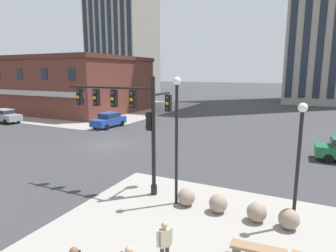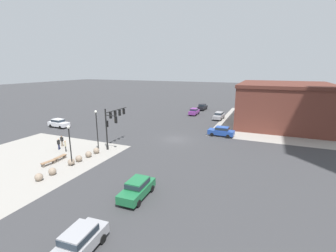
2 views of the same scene
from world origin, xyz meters
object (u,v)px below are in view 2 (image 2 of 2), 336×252
(bollard_sphere_curb_e, at_px, (52,171))
(bench_mid_block, at_px, (48,163))
(pedestrian_with_bag, at_px, (59,143))
(street_lamp_mid_sidewalk, at_px, (70,141))
(bollard_sphere_curb_a, at_px, (96,151))
(bollard_sphere_curb_f, at_px, (39,177))
(bollard_sphere_curb_b, at_px, (89,154))
(traffic_signal_main, at_px, (113,121))
(pedestrian_near_bench, at_px, (65,145))
(street_lamp_corner_near, at_px, (97,127))
(car_cross_eastbound, at_px, (194,111))
(car_main_southbound_far, at_px, (78,242))
(car_main_southbound_near, at_px, (58,123))
(bollard_sphere_curb_c, at_px, (79,158))
(bench_near_signal, at_px, (60,157))
(car_parked_curb, at_px, (219,115))
(car_cross_westbound, at_px, (221,131))
(pedestrian_at_curb, at_px, (62,140))
(car_main_northbound_far, at_px, (137,188))
(car_main_northbound_near, at_px, (202,107))
(bollard_sphere_curb_d, at_px, (71,162))

(bollard_sphere_curb_e, relative_size, bench_mid_block, 0.45)
(pedestrian_with_bag, bearing_deg, street_lamp_mid_sidewalk, 58.38)
(bollard_sphere_curb_a, relative_size, bollard_sphere_curb_f, 1.00)
(bollard_sphere_curb_b, xyz_separation_m, bollard_sphere_curb_f, (7.39, -0.16, 0.00))
(traffic_signal_main, distance_m, bollard_sphere_curb_a, 4.93)
(pedestrian_near_bench, xyz_separation_m, street_lamp_corner_near, (-1.59, 4.45, 2.75))
(car_cross_eastbound, bearing_deg, car_main_southbound_far, 7.98)
(pedestrian_with_bag, xyz_separation_m, car_main_southbound_far, (14.36, 17.08, -0.04))
(car_main_southbound_near, height_order, car_main_southbound_far, same)
(bollard_sphere_curb_f, distance_m, car_main_southbound_near, 24.39)
(bollard_sphere_curb_e, distance_m, street_lamp_corner_near, 8.50)
(bollard_sphere_curb_a, bearing_deg, car_cross_eastbound, 172.07)
(bollard_sphere_curb_c, relative_size, bollard_sphere_curb_f, 1.00)
(bollard_sphere_curb_e, distance_m, car_cross_eastbound, 39.48)
(bollard_sphere_curb_b, distance_m, street_lamp_mid_sidewalk, 4.15)
(bollard_sphere_curb_f, height_order, bench_near_signal, bollard_sphere_curb_f)
(traffic_signal_main, distance_m, car_parked_curb, 27.91)
(bollard_sphere_curb_f, xyz_separation_m, car_main_southbound_far, (6.24, 11.22, 0.51))
(bollard_sphere_curb_b, relative_size, car_cross_eastbound, 0.19)
(pedestrian_with_bag, distance_m, street_lamp_mid_sidewalk, 7.60)
(car_main_southbound_near, relative_size, car_cross_westbound, 1.01)
(bollard_sphere_curb_a, distance_m, bollard_sphere_curb_e, 7.33)
(traffic_signal_main, distance_m, bollard_sphere_curb_b, 6.07)
(bench_near_signal, height_order, pedestrian_at_curb, pedestrian_at_curb)
(street_lamp_mid_sidewalk, relative_size, car_main_northbound_far, 1.13)
(traffic_signal_main, distance_m, bollard_sphere_curb_f, 12.78)
(traffic_signal_main, height_order, car_main_northbound_near, traffic_signal_main)
(bollard_sphere_curb_f, bearing_deg, bollard_sphere_curb_c, 179.26)
(street_lamp_corner_near, distance_m, car_cross_westbound, 20.83)
(car_main_northbound_near, relative_size, car_main_northbound_far, 1.00)
(bollard_sphere_curb_b, relative_size, car_main_northbound_near, 0.18)
(street_lamp_corner_near, xyz_separation_m, car_main_northbound_near, (-39.19, 4.52, -2.78))
(pedestrian_near_bench, bearing_deg, street_lamp_mid_sidewalk, 52.59)
(car_main_northbound_near, bearing_deg, bench_mid_block, -9.03)
(bollard_sphere_curb_b, xyz_separation_m, street_lamp_mid_sidewalk, (3.08, 0.16, 2.78))
(bollard_sphere_curb_b, xyz_separation_m, bollard_sphere_curb_e, (5.78, -0.04, 0.00))
(traffic_signal_main, xyz_separation_m, bollard_sphere_curb_e, (10.63, -0.66, -3.61))
(bollard_sphere_curb_d, bearing_deg, car_main_northbound_far, 73.75)
(bollard_sphere_curb_c, distance_m, bench_near_signal, 2.68)
(bollard_sphere_curb_f, relative_size, car_main_southbound_far, 0.18)
(street_lamp_mid_sidewalk, distance_m, car_parked_curb, 35.40)
(bollard_sphere_curb_d, xyz_separation_m, street_lamp_corner_near, (-4.98, 0.11, 3.29))
(bollard_sphere_curb_c, relative_size, car_cross_eastbound, 0.19)
(car_main_southbound_near, bearing_deg, bollard_sphere_curb_c, 53.48)
(bollard_sphere_curb_c, xyz_separation_m, car_cross_eastbound, (-35.11, 4.55, 0.51))
(bollard_sphere_curb_b, relative_size, bollard_sphere_curb_e, 1.00)
(bollard_sphere_curb_a, relative_size, car_main_southbound_near, 0.18)
(pedestrian_at_curb, bearing_deg, car_main_southbound_near, -130.90)
(bollard_sphere_curb_e, relative_size, car_main_southbound_far, 0.18)
(bollard_sphere_curb_a, xyz_separation_m, street_lamp_corner_near, (-0.51, -0.03, 3.29))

